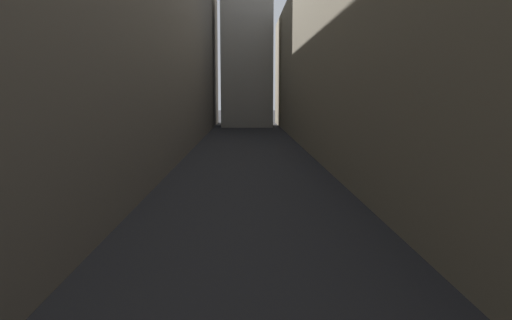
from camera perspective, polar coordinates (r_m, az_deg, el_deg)
ground_plane at (r=38.80m, az=-0.83°, el=-0.19°), size 264.00×264.00×0.00m
building_block_left at (r=42.52m, az=-17.85°, el=15.46°), size 12.91×108.00×22.67m
building_block_right at (r=42.87m, az=17.82°, el=12.44°), size 15.84×108.00×18.28m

